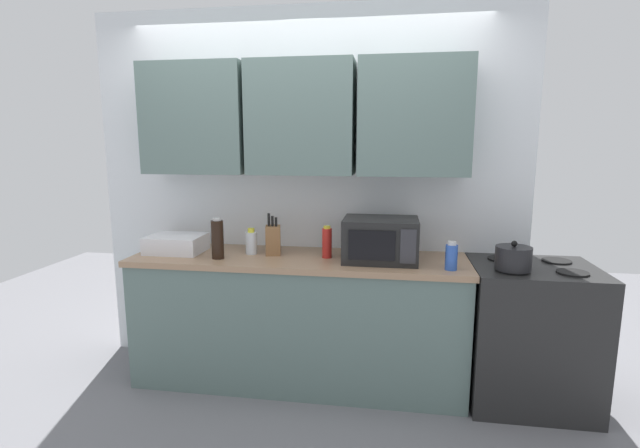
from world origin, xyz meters
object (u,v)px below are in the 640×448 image
object	(u,v)px
stove_range	(530,334)
bottle_clear_tall	(251,242)
knife_block	(273,240)
bottle_blue_cleaner	(451,257)
kettle	(513,258)
dish_rack	(176,244)
bottle_soy_dark	(218,239)
microwave	(380,240)
bottle_red_sauce	(327,242)

from	to	relation	value
stove_range	bottle_clear_tall	bearing A→B (deg)	178.52
stove_range	knife_block	distance (m)	1.79
bottle_blue_cleaner	kettle	bearing A→B (deg)	3.53
kettle	stove_range	bearing A→B (deg)	39.47
dish_rack	bottle_soy_dark	bearing A→B (deg)	-20.43
kettle	microwave	world-z (taller)	microwave
dish_rack	bottle_clear_tall	bearing A→B (deg)	2.96
microwave	bottle_blue_cleaner	bearing A→B (deg)	-20.33
kettle	bottle_red_sauce	size ratio (longest dim) A/B	0.97
kettle	bottle_red_sauce	xyz separation A→B (m)	(-1.15, 0.16, 0.02)
stove_range	knife_block	bearing A→B (deg)	178.16
kettle	dish_rack	distance (m)	2.23
bottle_clear_tall	bottle_blue_cleaner	bearing A→B (deg)	-9.03
dish_rack	bottle_clear_tall	world-z (taller)	bottle_clear_tall
microwave	bottle_red_sauce	bearing A→B (deg)	176.27
knife_block	bottle_clear_tall	xyz separation A→B (m)	(-0.15, -0.01, -0.02)
dish_rack	bottle_red_sauce	bearing A→B (deg)	0.07
stove_range	bottle_blue_cleaner	bearing A→B (deg)	-163.07
stove_range	kettle	bearing A→B (deg)	-140.53
stove_range	bottle_blue_cleaner	xyz separation A→B (m)	(-0.53, -0.16, 0.53)
stove_range	dish_rack	distance (m)	2.45
bottle_clear_tall	bottle_red_sauce	size ratio (longest dim) A/B	0.84
dish_rack	microwave	bearing A→B (deg)	-0.88
bottle_red_sauce	dish_rack	bearing A→B (deg)	-179.93
dish_rack	knife_block	distance (m)	0.70
microwave	knife_block	bearing A→B (deg)	175.60
bottle_clear_tall	bottle_blue_cleaner	distance (m)	1.34
stove_range	microwave	size ratio (longest dim) A/B	1.90
kettle	bottle_clear_tall	bearing A→B (deg)	173.64
kettle	knife_block	size ratio (longest dim) A/B	0.73
bottle_red_sauce	bottle_blue_cleaner	world-z (taller)	bottle_red_sauce
knife_block	bottle_blue_cleaner	size ratio (longest dim) A/B	1.64
bottle_red_sauce	bottle_soy_dark	xyz separation A→B (m)	(-0.72, -0.14, 0.03)
kettle	bottle_soy_dark	world-z (taller)	bottle_soy_dark
bottle_clear_tall	bottle_soy_dark	size ratio (longest dim) A/B	0.66
dish_rack	knife_block	size ratio (longest dim) A/B	1.32
knife_block	bottle_clear_tall	world-z (taller)	knife_block
dish_rack	stove_range	bearing A→B (deg)	-0.48
knife_block	bottle_soy_dark	distance (m)	0.38
microwave	knife_block	size ratio (longest dim) A/B	1.66
kettle	microwave	bearing A→B (deg)	170.17
bottle_blue_cleaner	bottle_red_sauce	bearing A→B (deg)	166.90
stove_range	microwave	world-z (taller)	microwave
bottle_red_sauce	bottle_soy_dark	distance (m)	0.73
dish_rack	bottle_soy_dark	distance (m)	0.39
stove_range	dish_rack	world-z (taller)	dish_rack
kettle	dish_rack	bearing A→B (deg)	175.89
bottle_clear_tall	knife_block	bearing A→B (deg)	2.52
dish_rack	bottle_blue_cleaner	bearing A→B (deg)	-5.59
kettle	bottle_red_sauce	distance (m)	1.16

